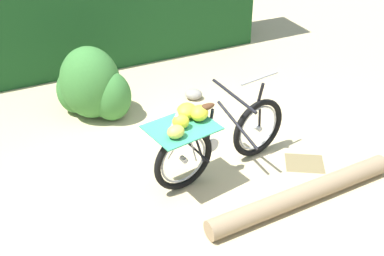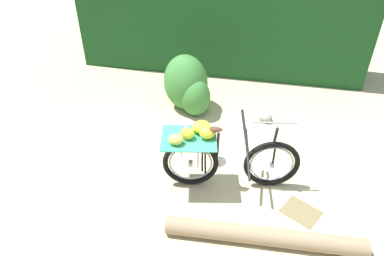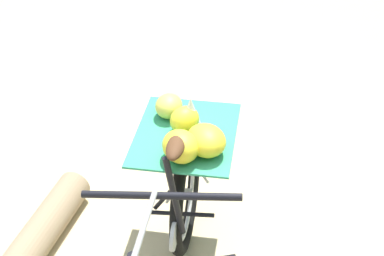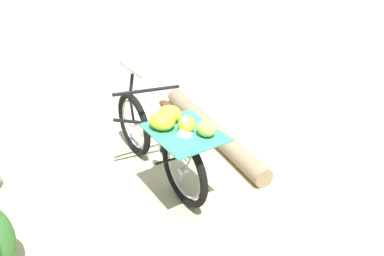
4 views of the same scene
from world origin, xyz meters
name	(u,v)px [view 1 (image 1 of 4)]	position (x,y,z in m)	size (l,w,h in m)	color
ground_plane	(207,174)	(0.00, 0.00, 0.00)	(60.00, 60.00, 0.00)	#C6B284
bicycle	(213,136)	(-0.05, -0.01, 0.50)	(1.54, 1.40, 1.03)	black
fallen_log	(302,195)	(-1.01, 0.39, 0.11)	(0.21, 0.21, 2.25)	#937A5B
shrub_cluster	(92,87)	(1.59, -1.13, 0.43)	(1.03, 0.71, 0.98)	#387533
path_stone	(194,94)	(0.31, -1.70, 0.07)	(0.24, 0.20, 0.15)	gray
leaf_litter_patch	(305,163)	(-1.11, -0.30, 0.00)	(0.44, 0.36, 0.01)	olive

